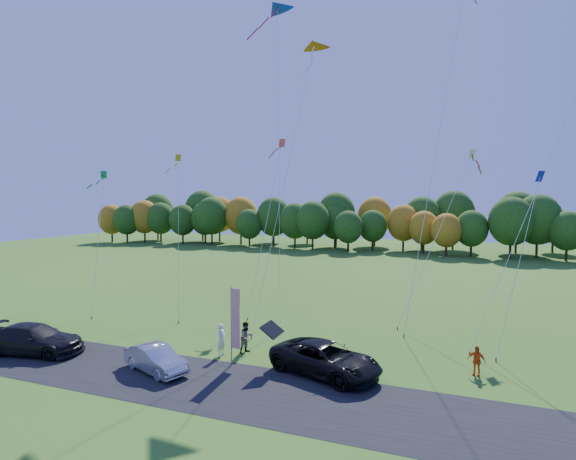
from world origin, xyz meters
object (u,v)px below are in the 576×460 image
(person_east, at_px, (476,361))
(silver_sedan, at_px, (156,359))
(feather_flag, at_px, (234,317))
(black_suv, at_px, (325,359))

(person_east, bearing_deg, silver_sedan, -142.61)
(feather_flag, bearing_deg, black_suv, 7.28)
(silver_sedan, bearing_deg, feather_flag, -37.53)
(silver_sedan, bearing_deg, black_suv, -50.88)
(black_suv, distance_m, feather_flag, 5.34)
(person_east, bearing_deg, black_suv, -141.74)
(black_suv, xyz_separation_m, feather_flag, (-4.97, -0.63, 1.87))
(black_suv, relative_size, feather_flag, 1.36)
(black_suv, height_order, person_east, black_suv)
(silver_sedan, relative_size, person_east, 2.68)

